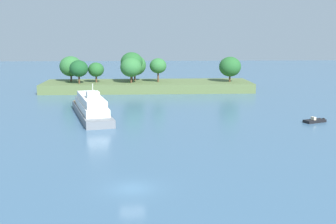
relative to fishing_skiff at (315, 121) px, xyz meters
name	(u,v)px	position (x,y,z in m)	size (l,w,h in m)	color
ground_plane	(132,189)	(-30.58, -31.16, -0.27)	(400.00, 400.00, 0.00)	#3D607F
treeline_island	(142,79)	(-29.74, 43.83, 2.87)	(54.61, 15.26, 10.20)	#566B3D
fishing_skiff	(315,121)	(0.00, 0.00, 0.00)	(4.25, 3.03, 0.97)	black
white_riverboat	(91,107)	(-39.01, 7.34, 1.44)	(10.19, 23.48, 6.43)	slate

